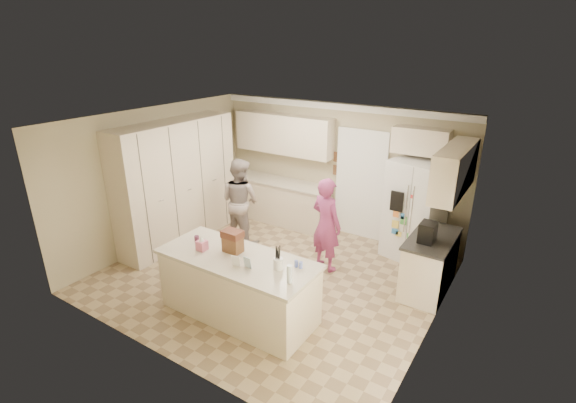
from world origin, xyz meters
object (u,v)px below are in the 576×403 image
Objects in this scene: refrigerator at (415,211)px; coffee_maker at (428,232)px; tissue_box at (202,245)px; dollhouse_body at (233,244)px; island_base at (238,287)px; teen_boy at (240,201)px; utensil_crock at (278,264)px; teen_girl at (326,224)px.

refrigerator reaches higher than coffee_maker.
dollhouse_body is at bearing 26.57° from tissue_box.
teen_boy reaches higher than island_base.
dollhouse_body is (0.40, 0.20, 0.04)m from tissue_box.
refrigerator is 12.00× the size of utensil_crock.
island_base is 1.32× the size of teen_boy.
refrigerator is 1.10× the size of teen_girl.
tissue_box is at bearing -169.70° from island_base.
teen_boy is 1.88m from teen_girl.
island_base is at bearing -137.17° from coffee_maker.
dollhouse_body is at bearing 176.42° from utensil_crock.
refrigerator reaches higher than dollhouse_body.
coffee_maker is 3.52m from teen_boy.
refrigerator is 3.38m from dollhouse_body.
island_base is 1.35× the size of teen_girl.
teen_boy is (-3.00, -1.15, -0.07)m from refrigerator.
tissue_box is at bearing 78.54° from teen_girl.
island_base is 15.71× the size of tissue_box.
dollhouse_body is (-1.68, -2.94, 0.14)m from refrigerator.
teen_girl is (0.96, 1.94, -0.18)m from tissue_box.
coffee_maker is at bearing -176.56° from teen_boy.
tissue_box reaches higher than island_base.
refrigerator reaches higher than teen_boy.
coffee_maker is 0.14× the size of island_base.
refrigerator is 1.08× the size of teen_boy.
coffee_maker is at bearing 52.88° from utensil_crock.
teen_girl is at bearing 97.58° from utensil_crock.
utensil_crock is 0.80m from dollhouse_body.
dollhouse_body is at bearing 146.31° from island_base.
island_base is 1.92m from teen_girl.
refrigerator is at bearing 114.59° from coffee_maker.
refrigerator is 6.92× the size of dollhouse_body.
refrigerator is at bearing -155.81° from teen_boy.
coffee_maker is 0.18× the size of teen_girl.
dollhouse_body is 2.23m from teen_boy.
coffee_maker is 3.28m from tissue_box.
coffee_maker is (0.52, -1.14, 0.17)m from refrigerator.
tissue_box is at bearing 117.96° from teen_boy.
refrigerator is 1.64m from teen_girl.
island_base is 0.79m from tissue_box.
refrigerator is 3.11m from utensil_crock.
teen_girl reaches higher than dollhouse_body.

